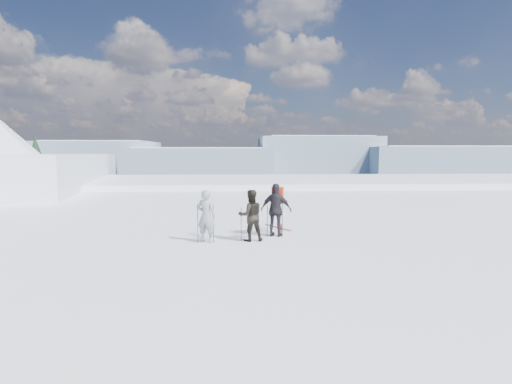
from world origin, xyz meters
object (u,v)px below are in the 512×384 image
skier_pack (276,210)px  skis_loose (279,227)px  skier_dark (251,215)px  skier_grey (206,216)px

skier_pack → skis_loose: bearing=-81.1°
skier_dark → skier_pack: 1.23m
skier_dark → skier_grey: bearing=-4.6°
skier_grey → skier_dark: size_ratio=1.02×
skier_dark → skier_pack: bearing=-153.3°
skis_loose → skier_dark: bearing=-118.5°
skier_grey → skier_pack: (2.55, 0.87, 0.07)m
skier_grey → skis_loose: skier_grey is taller
skier_dark → skis_loose: skier_dark is taller
skier_pack → skis_loose: (0.32, 1.68, -0.98)m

